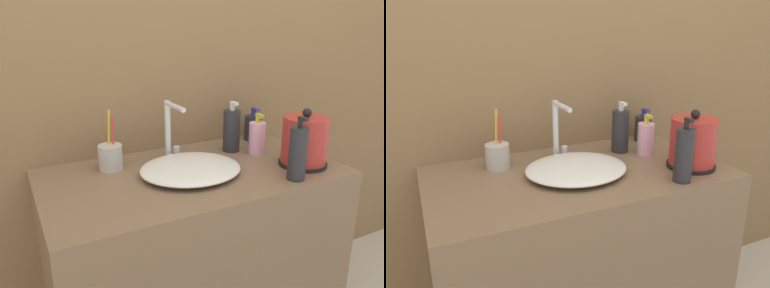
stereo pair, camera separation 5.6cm
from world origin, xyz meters
The scene contains 10 objects.
wall_back centered at (0.00, 0.58, 1.30)m, with size 6.00×0.04×2.60m.
vanity_counter centered at (0.00, 0.28, 0.41)m, with size 1.04×0.56×0.81m.
sink_basin centered at (-0.02, 0.26, 0.83)m, with size 0.35×0.31×0.04m.
faucet centered at (-0.02, 0.43, 0.94)m, with size 0.06×0.15×0.22m.
electric_kettle centered at (0.38, 0.15, 0.90)m, with size 0.17×0.17×0.21m.
toothbrush_cup centered at (-0.25, 0.43, 0.86)m, with size 0.08×0.08×0.21m.
lotion_bottle centered at (0.24, 0.41, 0.90)m, with size 0.07×0.07×0.20m.
shampoo_bottle centered at (0.27, 0.06, 0.90)m, with size 0.06×0.06×0.21m.
mouthwash_bottle centered at (0.40, 0.49, 0.87)m, with size 0.07×0.07×0.14m.
hand_cream_bottle centered at (0.31, 0.34, 0.88)m, with size 0.06×0.06×0.16m.
Camera 1 is at (-0.57, -0.79, 1.30)m, focal length 35.00 mm.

